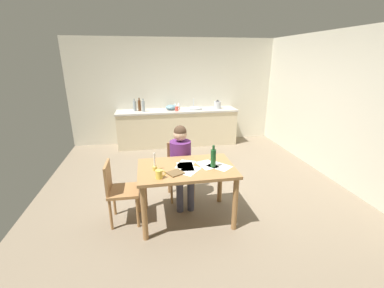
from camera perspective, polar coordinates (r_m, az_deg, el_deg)
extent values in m
cube|color=#7A6B56|center=(4.60, 0.38, -9.18)|extent=(5.20, 5.20, 0.04)
cube|color=beige|center=(6.68, -3.78, 11.60)|extent=(5.20, 0.12, 2.60)
cube|color=beige|center=(5.27, 29.66, 7.24)|extent=(0.12, 5.20, 2.60)
cube|color=beige|center=(6.50, -3.24, 3.58)|extent=(2.94, 0.60, 0.86)
cube|color=#B7B2A8|center=(6.40, -3.32, 7.47)|extent=(2.98, 0.64, 0.04)
cube|color=#9E7042|center=(3.36, -1.25, -5.52)|extent=(1.26, 0.81, 0.04)
cylinder|color=#9E7042|center=(3.21, -10.64, -15.01)|extent=(0.07, 0.07, 0.74)
cylinder|color=#9E7042|center=(3.38, 9.61, -13.13)|extent=(0.07, 0.07, 0.74)
cylinder|color=#9E7042|center=(3.80, -10.66, -9.28)|extent=(0.07, 0.07, 0.74)
cylinder|color=#9E7042|center=(3.94, 6.28, -7.99)|extent=(0.07, 0.07, 0.74)
cube|color=#9E7042|center=(4.00, -2.58, -5.98)|extent=(0.41, 0.41, 0.04)
cube|color=#9E7042|center=(4.09, -3.05, -2.24)|extent=(0.36, 0.04, 0.40)
cylinder|color=#9E7042|center=(3.94, -4.59, -10.30)|extent=(0.04, 0.04, 0.45)
cylinder|color=#9E7042|center=(3.99, 0.33, -9.84)|extent=(0.04, 0.04, 0.45)
cylinder|color=#9E7042|center=(4.24, -5.20, -8.10)|extent=(0.04, 0.04, 0.45)
cylinder|color=#9E7042|center=(4.28, -0.65, -7.70)|extent=(0.04, 0.04, 0.45)
cylinder|color=#592666|center=(3.89, -2.59, -2.90)|extent=(0.33, 0.33, 0.50)
sphere|color=#D8AD8C|center=(3.77, -2.67, 2.18)|extent=(0.20, 0.20, 0.20)
sphere|color=#473323|center=(3.76, -2.68, 2.76)|extent=(0.19, 0.19, 0.19)
cylinder|color=#383847|center=(3.81, -3.25, -7.53)|extent=(0.14, 0.38, 0.13)
cylinder|color=#383847|center=(3.75, -2.73, -11.87)|extent=(0.10, 0.10, 0.45)
cylinder|color=#383847|center=(3.84, -0.87, -7.32)|extent=(0.14, 0.38, 0.13)
cylinder|color=#383847|center=(3.78, -0.29, -11.63)|extent=(0.10, 0.10, 0.45)
cube|color=#9E7042|center=(3.56, -14.99, -10.11)|extent=(0.41, 0.41, 0.04)
cube|color=#9E7042|center=(3.49, -18.32, -7.16)|extent=(0.04, 0.36, 0.40)
cylinder|color=#9E7042|center=(3.52, -12.08, -14.69)|extent=(0.04, 0.04, 0.45)
cylinder|color=#9E7042|center=(3.80, -11.85, -11.87)|extent=(0.04, 0.04, 0.45)
cylinder|color=#9E7042|center=(3.56, -17.74, -14.80)|extent=(0.04, 0.04, 0.45)
cylinder|color=#9E7042|center=(3.84, -17.02, -12.01)|extent=(0.04, 0.04, 0.45)
cylinder|color=#F2CC4C|center=(3.06, -7.40, -6.73)|extent=(0.08, 0.08, 0.11)
torus|color=#F2CC4C|center=(3.06, -6.54, -6.59)|extent=(0.07, 0.01, 0.07)
cylinder|color=gold|center=(3.29, -8.30, -5.38)|extent=(0.06, 0.06, 0.05)
cylinder|color=white|center=(3.25, -8.40, -3.51)|extent=(0.02, 0.02, 0.18)
cube|color=brown|center=(3.18, -3.72, -6.49)|extent=(0.24, 0.23, 0.02)
cube|color=white|center=(3.42, 3.39, -4.65)|extent=(0.29, 0.35, 0.00)
cube|color=white|center=(3.37, -1.52, -5.05)|extent=(0.22, 0.31, 0.00)
cube|color=white|center=(3.39, 6.13, -4.97)|extent=(0.35, 0.36, 0.00)
cube|color=white|center=(3.43, -1.45, -4.60)|extent=(0.32, 0.36, 0.00)
cube|color=white|center=(3.26, -0.64, -5.90)|extent=(0.35, 0.36, 0.00)
cylinder|color=#194C23|center=(3.33, 4.78, -3.23)|extent=(0.07, 0.07, 0.24)
cylinder|color=#194C23|center=(3.27, 4.85, -0.83)|extent=(0.03, 0.03, 0.06)
cylinder|color=#B2B7BC|center=(6.46, 0.60, 7.97)|extent=(0.36, 0.36, 0.04)
cylinder|color=silver|center=(6.59, 0.34, 9.08)|extent=(0.02, 0.02, 0.24)
cylinder|color=#8C999E|center=(6.40, -12.71, 8.29)|extent=(0.08, 0.08, 0.23)
cylinder|color=#8C999E|center=(6.38, -12.80, 9.56)|extent=(0.04, 0.04, 0.06)
cylinder|color=#593319|center=(6.37, -11.67, 8.40)|extent=(0.07, 0.07, 0.25)
cylinder|color=#593319|center=(6.34, -11.77, 9.80)|extent=(0.03, 0.03, 0.06)
cylinder|color=#8C999E|center=(6.27, -10.83, 8.26)|extent=(0.07, 0.07, 0.24)
cylinder|color=#8C999E|center=(6.24, -10.92, 9.63)|extent=(0.03, 0.03, 0.06)
ellipsoid|color=#668C99|center=(6.41, -4.70, 8.20)|extent=(0.27, 0.27, 0.12)
cylinder|color=#B7BABF|center=(6.58, 5.71, 8.70)|extent=(0.18, 0.18, 0.18)
cone|color=#262628|center=(6.56, 5.74, 9.65)|extent=(0.11, 0.11, 0.04)
cylinder|color=silver|center=(6.55, -2.97, 7.94)|extent=(0.06, 0.06, 0.00)
cylinder|color=silver|center=(6.54, -2.97, 8.26)|extent=(0.01, 0.01, 0.07)
cone|color=silver|center=(6.53, -2.99, 8.90)|extent=(0.07, 0.07, 0.08)
cylinder|color=silver|center=(6.54, -3.81, 7.90)|extent=(0.06, 0.06, 0.00)
cylinder|color=silver|center=(6.53, -3.82, 8.22)|extent=(0.01, 0.01, 0.07)
cone|color=silver|center=(6.51, -3.83, 8.87)|extent=(0.07, 0.07, 0.08)
cylinder|color=#D84C3F|center=(6.23, -3.45, 7.86)|extent=(0.08, 0.08, 0.11)
torus|color=#D84C3F|center=(6.24, -3.06, 7.93)|extent=(0.07, 0.01, 0.07)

